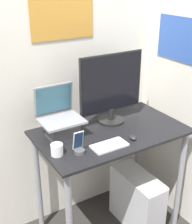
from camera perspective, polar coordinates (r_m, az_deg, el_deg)
wall_back at (r=2.49m, az=-2.44°, el=8.35°), size 6.00×0.06×2.60m
desk at (r=2.38m, az=2.64°, el=-6.79°), size 1.10×0.65×0.91m
laptop at (r=2.21m, az=-6.42°, el=-2.05°), size 0.29×0.26×0.35m
monitor at (r=2.34m, az=2.82°, el=4.16°), size 0.53×0.20×0.54m
keyboard at (r=2.10m, az=2.46°, el=-6.13°), size 0.24×0.12×0.02m
mouse at (r=2.19m, az=6.73°, el=-4.72°), size 0.04×0.06×0.03m
cell_phone at (r=2.01m, az=-3.14°, el=-6.40°), size 0.07×0.07×0.15m
computer_tower at (r=2.72m, az=7.46°, el=-15.72°), size 0.21×0.50×0.49m
mug at (r=2.01m, az=-7.16°, el=-6.84°), size 0.08×0.08×0.08m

